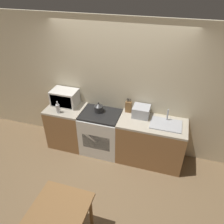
# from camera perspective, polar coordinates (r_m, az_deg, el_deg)

# --- Properties ---
(ground_plane) EXTENTS (16.00, 16.00, 0.00)m
(ground_plane) POSITION_cam_1_polar(r_m,az_deg,el_deg) (4.17, -2.86, -17.04)
(ground_plane) COLOR brown
(wall_back) EXTENTS (10.00, 0.06, 2.60)m
(wall_back) POSITION_cam_1_polar(r_m,az_deg,el_deg) (4.17, 1.68, 6.08)
(wall_back) COLOR beige
(wall_back) RESTS_ON ground_plane
(counter_left_run) EXTENTS (0.73, 0.62, 0.90)m
(counter_left_run) POSITION_cam_1_polar(r_m,az_deg,el_deg) (4.68, -11.48, -3.51)
(counter_left_run) COLOR olive
(counter_left_run) RESTS_ON ground_plane
(counter_right_run) EXTENTS (1.23, 0.62, 0.90)m
(counter_right_run) POSITION_cam_1_polar(r_m,az_deg,el_deg) (4.26, 10.02, -7.65)
(counter_right_run) COLOR olive
(counter_right_run) RESTS_ON ground_plane
(stove_range) EXTENTS (0.76, 0.62, 0.90)m
(stove_range) POSITION_cam_1_polar(r_m,az_deg,el_deg) (4.42, -2.84, -5.31)
(stove_range) COLOR silver
(stove_range) RESTS_ON ground_plane
(kettle) EXTENTS (0.18, 0.18, 0.20)m
(kettle) POSITION_cam_1_polar(r_m,az_deg,el_deg) (4.17, -3.50, 1.14)
(kettle) COLOR #2D2D2D
(kettle) RESTS_ON stove_range
(microwave) EXTENTS (0.51, 0.35, 0.32)m
(microwave) POSITION_cam_1_polar(r_m,az_deg,el_deg) (4.46, -12.23, 3.69)
(microwave) COLOR silver
(microwave) RESTS_ON counter_left_run
(bottle) EXTENTS (0.07, 0.07, 0.24)m
(bottle) POSITION_cam_1_polar(r_m,az_deg,el_deg) (4.26, -13.95, 0.93)
(bottle) COLOR silver
(bottle) RESTS_ON counter_left_run
(knife_block) EXTENTS (0.11, 0.07, 0.29)m
(knife_block) POSITION_cam_1_polar(r_m,az_deg,el_deg) (4.16, 4.31, 1.37)
(knife_block) COLOR brown
(knife_block) RESTS_ON counter_right_run
(toaster_oven) EXTENTS (0.31, 0.28, 0.20)m
(toaster_oven) POSITION_cam_1_polar(r_m,az_deg,el_deg) (4.07, 7.63, 0.14)
(toaster_oven) COLOR #ADAFB5
(toaster_oven) RESTS_ON counter_right_run
(sink_basin) EXTENTS (0.55, 0.38, 0.24)m
(sink_basin) POSITION_cam_1_polar(r_m,az_deg,el_deg) (3.97, 13.92, -3.07)
(sink_basin) COLOR #ADAFB5
(sink_basin) RESTS_ON counter_right_run
(dining_table) EXTENTS (0.70, 0.79, 0.74)m
(dining_table) POSITION_cam_1_polar(r_m,az_deg,el_deg) (3.07, -13.97, -25.23)
(dining_table) COLOR brown
(dining_table) RESTS_ON ground_plane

